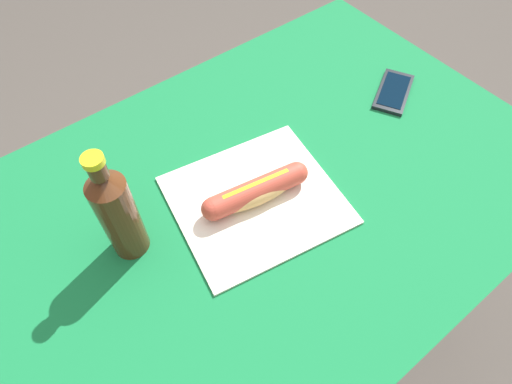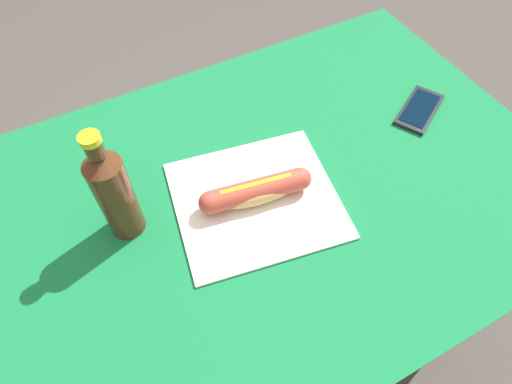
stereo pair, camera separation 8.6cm
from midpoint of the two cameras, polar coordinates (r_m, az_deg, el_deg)
name	(u,v)px [view 2 (the right image)]	position (r m, az deg, el deg)	size (l,w,h in m)	color
ground_plane	(269,313)	(1.56, 3.37, -15.61)	(6.00, 6.00, 0.00)	#47423D
dining_table	(276,220)	(1.02, 5.01, -3.83)	(1.19, 0.84, 0.74)	brown
paper_wrapper	(256,200)	(0.88, 2.78, -1.22)	(0.32, 0.29, 0.01)	silver
hot_dog	(256,191)	(0.85, 2.86, -0.09)	(0.23, 0.08, 0.05)	tan
cell_phone	(419,109)	(1.13, 22.62, 9.77)	(0.16, 0.14, 0.01)	black
soda_bottle	(114,192)	(0.78, -15.11, -0.27)	(0.07, 0.07, 0.25)	#4C2814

